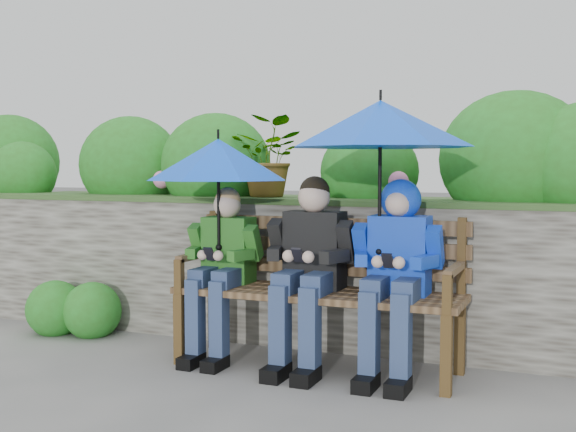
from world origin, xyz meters
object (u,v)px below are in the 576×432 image
at_px(boy_middle, 309,262).
at_px(umbrella_left, 218,160).
at_px(boy_right, 396,260).
at_px(umbrella_right, 380,124).
at_px(boy_left, 222,262).
at_px(park_bench, 321,281).

bearing_deg(boy_middle, umbrella_left, 179.31).
height_order(boy_middle, boy_right, boy_middle).
bearing_deg(umbrella_left, umbrella_right, 0.45).
relative_size(boy_left, umbrella_right, 1.02).
relative_size(boy_left, boy_right, 0.95).
relative_size(park_bench, boy_right, 1.53).
relative_size(park_bench, boy_left, 1.61).
relative_size(boy_middle, boy_right, 1.01).
distance_m(boy_left, umbrella_left, 0.66).
bearing_deg(boy_left, park_bench, 7.16).
height_order(park_bench, umbrella_right, umbrella_right).
height_order(boy_left, umbrella_right, umbrella_right).
bearing_deg(boy_middle, umbrella_right, 2.09).
distance_m(boy_right, umbrella_left, 1.31).
bearing_deg(boy_right, park_bench, 171.37).
distance_m(boy_middle, umbrella_right, 0.95).
distance_m(park_bench, umbrella_left, 1.02).
height_order(boy_middle, umbrella_right, umbrella_right).
height_order(boy_left, boy_middle, boy_middle).
xyz_separation_m(boy_left, umbrella_left, (-0.02, -0.00, 0.66)).
relative_size(boy_middle, umbrella_left, 1.28).
height_order(boy_left, boy_right, boy_right).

